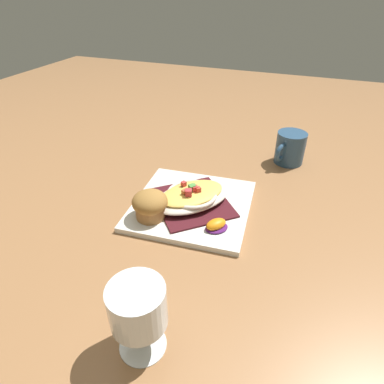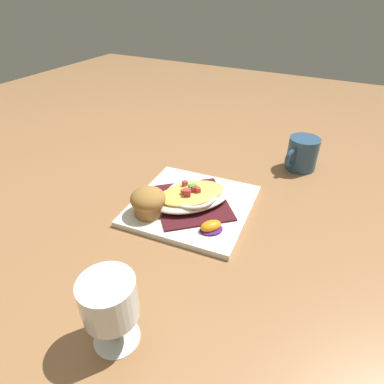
{
  "view_description": "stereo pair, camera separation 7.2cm",
  "coord_description": "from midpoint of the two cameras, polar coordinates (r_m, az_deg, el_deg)",
  "views": [
    {
      "loc": [
        0.21,
        -0.56,
        0.44
      ],
      "look_at": [
        0.0,
        0.0,
        0.04
      ],
      "focal_mm": 30.42,
      "sensor_mm": 36.0,
      "label": 1
    },
    {
      "loc": [
        0.28,
        -0.53,
        0.44
      ],
      "look_at": [
        0.0,
        0.0,
        0.04
      ],
      "focal_mm": 30.42,
      "sensor_mm": 36.0,
      "label": 2
    }
  ],
  "objects": [
    {
      "name": "muffin",
      "position": [
        0.69,
        -4.75,
        -1.77
      ],
      "size": [
        0.08,
        0.08,
        0.06
      ],
      "color": "#A56E3B",
      "rests_on": "square_plate"
    },
    {
      "name": "coffee_mug",
      "position": [
        0.94,
        20.79,
        5.98
      ],
      "size": [
        0.08,
        0.11,
        0.09
      ],
      "color": "#2C4E6F",
      "rests_on": "ground_plane"
    },
    {
      "name": "ground_plane",
      "position": [
        0.75,
        2.77,
        -2.82
      ],
      "size": [
        2.6,
        2.6,
        0.0
      ],
      "primitive_type": "plane",
      "color": "#9A6A42"
    },
    {
      "name": "stemmed_glass",
      "position": [
        0.46,
        -9.75,
        -18.81
      ],
      "size": [
        0.08,
        0.08,
        0.12
      ],
      "color": "white",
      "rests_on": "ground_plane"
    },
    {
      "name": "square_plate",
      "position": [
        0.74,
        2.78,
        -2.43
      ],
      "size": [
        0.28,
        0.28,
        0.01
      ],
      "primitive_type": "cube",
      "rotation": [
        0.0,
        0.0,
        0.08
      ],
      "color": "white",
      "rests_on": "ground_plane"
    },
    {
      "name": "gratin_dish",
      "position": [
        0.73,
        2.84,
        -0.7
      ],
      "size": [
        0.2,
        0.21,
        0.04
      ],
      "color": "silver",
      "rests_on": "folded_napkin"
    },
    {
      "name": "folded_napkin",
      "position": [
        0.74,
        2.8,
        -1.9
      ],
      "size": [
        0.23,
        0.23,
        0.0
      ],
      "primitive_type": "cube",
      "rotation": [
        0.0,
        0.0,
        0.72
      ],
      "color": "#47151C",
      "rests_on": "square_plate"
    },
    {
      "name": "orange_garnish",
      "position": [
        0.66,
        6.47,
        -6.22
      ],
      "size": [
        0.06,
        0.06,
        0.02
      ],
      "color": "#531C64",
      "rests_on": "square_plate"
    }
  ]
}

